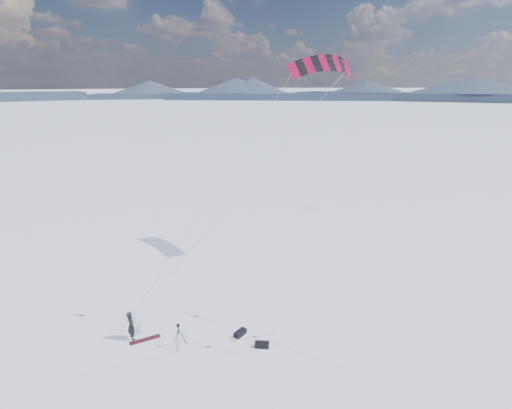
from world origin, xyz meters
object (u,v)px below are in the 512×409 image
snowkiter (133,338)px  gear_bag_a (240,333)px  tripod (179,332)px  gear_bag_b (262,345)px  snowboard (145,340)px

snowkiter → gear_bag_a: size_ratio=2.04×
tripod → gear_bag_b: size_ratio=1.69×
snowkiter → gear_bag_b: snowkiter is taller
gear_bag_b → tripod: bearing=-175.2°
gear_bag_a → snowkiter: bearing=131.3°
tripod → gear_bag_b: tripod is taller
snowboard → gear_bag_a: gear_bag_a is taller
snowkiter → gear_bag_a: (5.23, -2.49, 0.14)m
gear_bag_a → snowboard: bearing=133.2°
snowkiter → snowboard: snowkiter is taller
snowkiter → gear_bag_a: bearing=-124.4°
snowkiter → tripod: (2.03, -1.84, 0.89)m
tripod → gear_bag_a: size_ratio=1.69×
snowkiter → snowboard: (0.55, -0.45, 0.02)m
snowkiter → snowboard: 0.71m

